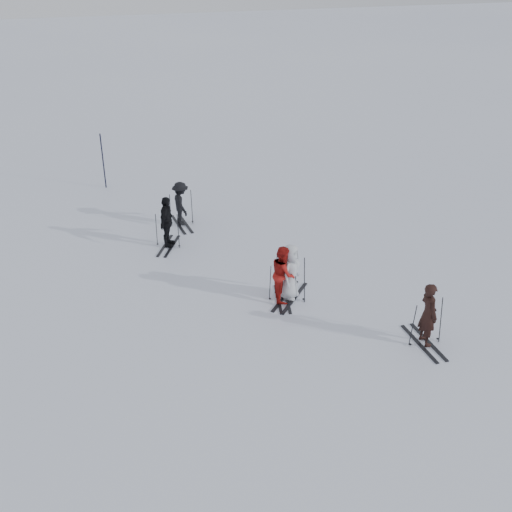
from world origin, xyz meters
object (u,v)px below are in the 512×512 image
at_px(skier_near_dark, 428,315).
at_px(skier_uphill_left, 167,223).
at_px(skier_grey, 290,273).
at_px(skier_red, 283,274).
at_px(piste_marker, 103,161).
at_px(skier_uphill_far, 181,204).

distance_m(skier_near_dark, skier_uphill_left, 8.73).
xyz_separation_m(skier_near_dark, skier_grey, (-2.57, 2.90, -0.04)).
xyz_separation_m(skier_near_dark, skier_red, (-2.79, 2.85, -0.03)).
height_order(skier_uphill_left, piste_marker, piste_marker).
bearing_deg(skier_uphill_left, skier_near_dark, -117.23).
bearing_deg(skier_uphill_left, skier_uphill_far, 0.82).
height_order(skier_grey, skier_uphill_left, skier_uphill_left).
distance_m(skier_red, piste_marker, 10.58).
xyz_separation_m(skier_grey, skier_uphill_far, (-2.15, 5.49, -0.04)).
height_order(skier_uphill_far, piste_marker, piste_marker).
distance_m(skier_uphill_far, piste_marker, 4.75).
xyz_separation_m(skier_red, skier_uphill_left, (-2.60, 4.01, 0.03)).
relative_size(skier_near_dark, skier_red, 1.04).
bearing_deg(piste_marker, skier_uphill_left, -73.60).
bearing_deg(skier_grey, skier_uphill_far, 60.23).
relative_size(skier_red, skier_uphill_left, 0.96).
bearing_deg(skier_near_dark, skier_uphill_far, 26.11).
distance_m(skier_near_dark, piste_marker, 14.37).
xyz_separation_m(skier_grey, piste_marker, (-4.49, 9.62, 0.28)).
bearing_deg(skier_near_dark, skier_grey, 38.34).
relative_size(skier_red, piste_marker, 0.74).
xyz_separation_m(skier_grey, skier_uphill_left, (-2.82, 3.96, 0.04)).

